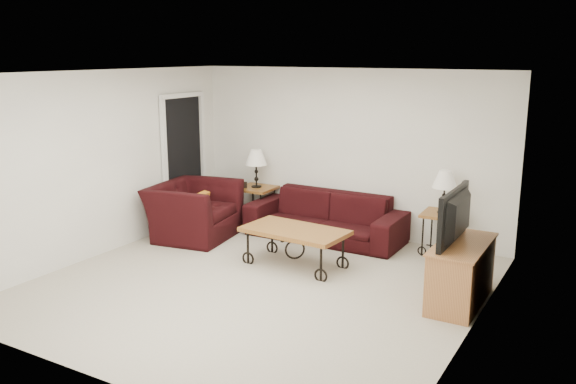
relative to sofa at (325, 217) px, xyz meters
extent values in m
plane|color=#BBB2A0|center=(0.13, -2.02, -0.34)|extent=(5.00, 5.00, 0.00)
cube|color=silver|center=(0.13, 0.48, 0.91)|extent=(5.00, 0.02, 2.50)
cube|color=silver|center=(0.13, -4.52, 0.91)|extent=(5.00, 0.02, 2.50)
cube|color=silver|center=(-2.37, -2.02, 0.91)|extent=(0.02, 5.00, 2.50)
cube|color=silver|center=(2.63, -2.02, 0.91)|extent=(0.02, 5.00, 2.50)
plane|color=white|center=(0.13, -2.02, 2.16)|extent=(5.00, 5.00, 0.00)
cube|color=black|center=(-2.34, -0.37, 0.68)|extent=(0.08, 0.94, 2.04)
imported|color=black|center=(0.00, 0.00, 0.00)|extent=(2.35, 0.92, 0.68)
cube|color=#906024|center=(-1.32, 0.18, -0.04)|extent=(0.58, 0.58, 0.61)
cube|color=#906024|center=(1.70, 0.18, -0.05)|extent=(0.56, 0.56, 0.59)
cube|color=black|center=(-1.47, 0.03, 0.32)|extent=(0.12, 0.04, 0.10)
cube|color=black|center=(1.85, 0.03, 0.29)|extent=(0.12, 0.04, 0.10)
cube|color=#906024|center=(0.18, -1.24, -0.09)|extent=(1.38, 0.81, 0.50)
imported|color=black|center=(-1.75, -0.89, 0.07)|extent=(1.27, 1.41, 0.82)
cube|color=#C36D19|center=(-1.60, -0.94, 0.18)|extent=(0.15, 0.38, 0.37)
cube|color=#AE7540|center=(2.36, -1.36, 0.00)|extent=(0.48, 1.16, 0.69)
imported|color=black|center=(2.34, -1.36, 0.65)|extent=(0.14, 1.04, 0.60)
ellipsoid|color=black|center=(1.83, -0.48, -0.15)|extent=(0.36, 0.32, 0.39)
camera|label=1|loc=(3.82, -7.74, 2.39)|focal=37.55mm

